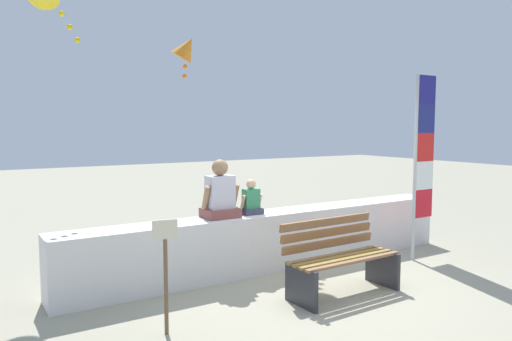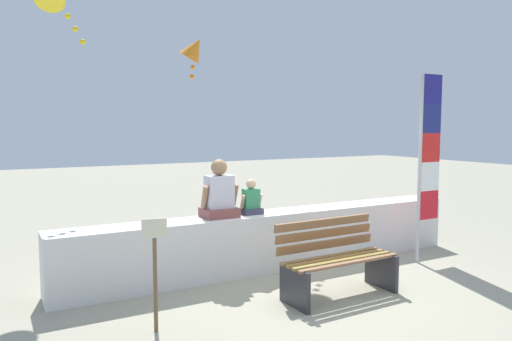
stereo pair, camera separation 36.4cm
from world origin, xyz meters
name	(u,v)px [view 1 (the left image)]	position (x,y,z in m)	size (l,w,h in m)	color
ground_plane	(323,288)	(0.00, 0.00, 0.00)	(40.00, 40.00, 0.00)	#9D9780
seawall_ledge	(274,240)	(0.00, 1.08, 0.40)	(6.07, 0.51, 0.80)	silver
park_bench	(340,260)	(0.06, -0.24, 0.41)	(1.44, 0.65, 0.88)	#8A5F40
person_adult	(220,195)	(-0.84, 1.10, 1.10)	(0.50, 0.37, 0.77)	brown
person_child	(251,200)	(-0.36, 1.10, 0.99)	(0.32, 0.23, 0.48)	#393850
flag_banner	(422,155)	(2.11, 0.28, 1.58)	(0.43, 0.05, 2.75)	#B7B7BC
kite_orange	(186,48)	(-0.09, 3.82, 3.42)	(0.70, 0.65, 0.86)	orange
sign_post	(166,266)	(-2.13, -0.22, 0.67)	(0.24, 0.07, 1.12)	brown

